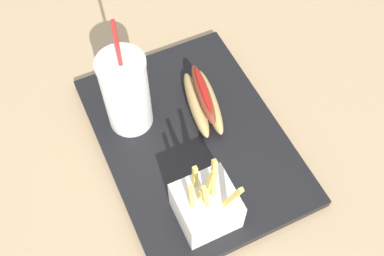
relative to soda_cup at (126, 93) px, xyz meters
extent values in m
cube|color=tan|center=(0.08, 0.09, -0.11)|extent=(2.40, 2.40, 0.02)
cube|color=black|center=(0.08, 0.09, -0.09)|extent=(0.44, 0.32, 0.02)
cylinder|color=white|center=(0.00, 0.00, -0.01)|extent=(0.08, 0.08, 0.16)
cylinder|color=white|center=(0.00, 0.00, 0.08)|extent=(0.08, 0.08, 0.01)
cylinder|color=red|center=(0.01, 0.00, 0.13)|extent=(0.01, 0.01, 0.10)
cube|color=white|center=(0.23, 0.04, -0.05)|extent=(0.09, 0.09, 0.07)
cube|color=#E5C660|center=(0.23, 0.02, 0.01)|extent=(0.01, 0.01, 0.07)
cube|color=#E5C660|center=(0.24, 0.04, 0.01)|extent=(0.01, 0.02, 0.09)
cube|color=#E5C660|center=(0.24, 0.04, 0.00)|extent=(0.02, 0.01, 0.06)
cube|color=#E5C660|center=(0.23, 0.03, 0.00)|extent=(0.02, 0.01, 0.06)
cube|color=#E5C660|center=(0.26, 0.07, 0.02)|extent=(0.02, 0.03, 0.08)
cube|color=#E5C660|center=(0.20, 0.04, 0.01)|extent=(0.01, 0.01, 0.08)
cube|color=#E5C660|center=(0.22, 0.06, 0.02)|extent=(0.03, 0.02, 0.09)
cube|color=#E5C660|center=(0.22, 0.05, 0.01)|extent=(0.01, 0.03, 0.08)
ellipsoid|color=tan|center=(0.03, 0.12, -0.07)|extent=(0.15, 0.05, 0.03)
ellipsoid|color=tan|center=(0.04, 0.15, -0.07)|extent=(0.15, 0.05, 0.03)
ellipsoid|color=brown|center=(0.03, 0.13, -0.04)|extent=(0.14, 0.05, 0.02)
ellipsoid|color=red|center=(0.03, 0.13, -0.02)|extent=(0.11, 0.03, 0.01)
cylinder|color=white|center=(-0.10, 0.01, -0.07)|extent=(0.03, 0.03, 0.02)
cylinder|color=#B2140F|center=(-0.10, 0.01, -0.06)|extent=(0.03, 0.03, 0.01)
camera|label=1|loc=(0.48, -0.10, 0.64)|focal=42.65mm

